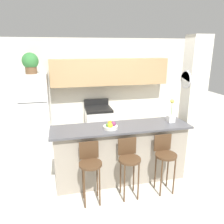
# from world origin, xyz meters

# --- Properties ---
(ground_plane) EXTENTS (14.00, 14.00, 0.00)m
(ground_plane) POSITION_xyz_m (0.00, 0.00, 0.00)
(ground_plane) COLOR beige
(wall_back) EXTENTS (5.60, 0.38, 2.55)m
(wall_back) POSITION_xyz_m (0.09, 1.96, 1.47)
(wall_back) COLOR silver
(wall_back) RESTS_ON ground_plane
(pillar_right) EXTENTS (0.38, 0.33, 2.55)m
(pillar_right) POSITION_xyz_m (1.44, 0.16, 1.28)
(pillar_right) COLOR silver
(pillar_right) RESTS_ON ground_plane
(counter_bar) EXTENTS (2.40, 0.62, 1.03)m
(counter_bar) POSITION_xyz_m (0.00, 0.00, 0.52)
(counter_bar) COLOR gray
(counter_bar) RESTS_ON ground_plane
(refrigerator) EXTENTS (0.63, 0.67, 1.78)m
(refrigerator) POSITION_xyz_m (-1.57, 1.65, 0.89)
(refrigerator) COLOR white
(refrigerator) RESTS_ON ground_plane
(stove_range) EXTENTS (0.63, 0.63, 1.07)m
(stove_range) POSITION_xyz_m (-0.12, 1.68, 0.46)
(stove_range) COLOR white
(stove_range) RESTS_ON ground_plane
(bar_stool_left) EXTENTS (0.35, 0.35, 0.96)m
(bar_stool_left) POSITION_xyz_m (-0.61, -0.47, 0.64)
(bar_stool_left) COLOR #4C331E
(bar_stool_left) RESTS_ON ground_plane
(bar_stool_mid) EXTENTS (0.35, 0.35, 0.96)m
(bar_stool_mid) POSITION_xyz_m (0.00, -0.47, 0.64)
(bar_stool_mid) COLOR #4C331E
(bar_stool_mid) RESTS_ON ground_plane
(bar_stool_right) EXTENTS (0.35, 0.35, 0.96)m
(bar_stool_right) POSITION_xyz_m (0.61, -0.47, 0.64)
(bar_stool_right) COLOR #4C331E
(bar_stool_right) RESTS_ON ground_plane
(potted_plant_on_fridge) EXTENTS (0.35, 0.35, 0.45)m
(potted_plant_on_fridge) POSITION_xyz_m (-1.57, 1.65, 2.02)
(potted_plant_on_fridge) COLOR brown
(potted_plant_on_fridge) RESTS_ON refrigerator
(orchid_vase) EXTENTS (0.12, 0.12, 0.42)m
(orchid_vase) POSITION_xyz_m (0.93, 0.01, 1.15)
(orchid_vase) COLOR white
(orchid_vase) RESTS_ON counter_bar
(fruit_bowl) EXTENTS (0.24, 0.24, 0.12)m
(fruit_bowl) POSITION_xyz_m (-0.20, -0.07, 1.08)
(fruit_bowl) COLOR silver
(fruit_bowl) RESTS_ON counter_bar
(trash_bin) EXTENTS (0.28, 0.28, 0.38)m
(trash_bin) POSITION_xyz_m (-1.04, 1.43, 0.19)
(trash_bin) COLOR #59595B
(trash_bin) RESTS_ON ground_plane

